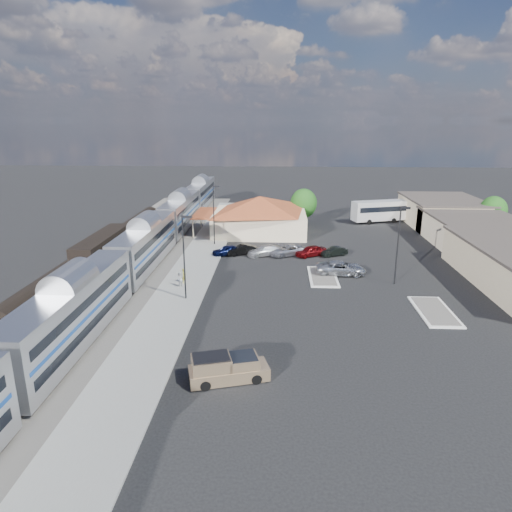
{
  "coord_description": "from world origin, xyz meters",
  "views": [
    {
      "loc": [
        -1.45,
        -50.09,
        18.01
      ],
      "look_at": [
        -3.99,
        1.07,
        2.8
      ],
      "focal_mm": 32.0,
      "sensor_mm": 36.0,
      "label": 1
    }
  ],
  "objects_px": {
    "pickup_truck": "(229,369)",
    "coach_bus": "(385,210)",
    "station_depot": "(259,215)",
    "suv": "(341,268)"
  },
  "relations": [
    {
      "from": "station_depot",
      "to": "pickup_truck",
      "type": "xyz_separation_m",
      "value": [
        -0.28,
        -45.14,
        -2.2
      ]
    },
    {
      "from": "station_depot",
      "to": "coach_bus",
      "type": "relative_size",
      "value": 1.46
    },
    {
      "from": "station_depot",
      "to": "pickup_truck",
      "type": "distance_m",
      "value": 45.19
    },
    {
      "from": "pickup_truck",
      "to": "suv",
      "type": "relative_size",
      "value": 1.0
    },
    {
      "from": "pickup_truck",
      "to": "suv",
      "type": "xyz_separation_m",
      "value": [
        11.13,
        24.16,
        -0.09
      ]
    },
    {
      "from": "station_depot",
      "to": "coach_bus",
      "type": "xyz_separation_m",
      "value": [
        22.75,
        9.88,
        -0.85
      ]
    },
    {
      "from": "pickup_truck",
      "to": "coach_bus",
      "type": "relative_size",
      "value": 0.48
    },
    {
      "from": "pickup_truck",
      "to": "suv",
      "type": "height_order",
      "value": "pickup_truck"
    },
    {
      "from": "coach_bus",
      "to": "pickup_truck",
      "type": "bearing_deg",
      "value": 140.03
    },
    {
      "from": "station_depot",
      "to": "pickup_truck",
      "type": "height_order",
      "value": "station_depot"
    }
  ]
}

